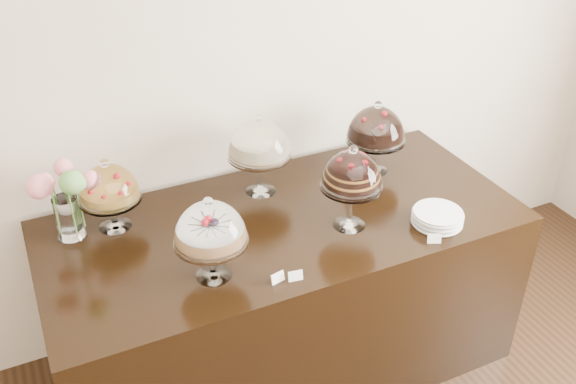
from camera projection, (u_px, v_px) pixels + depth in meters
name	position (u px, v px, depth m)	size (l,w,h in m)	color
wall_back	(219.00, 59.00, 3.03)	(5.00, 0.04, 3.00)	beige
display_counter	(284.00, 294.00, 3.19)	(2.20, 1.00, 0.90)	black
cake_stand_sugar_sponge	(210.00, 228.00, 2.49)	(0.30, 0.30, 0.38)	white
cake_stand_choco_layer	(352.00, 173.00, 2.77)	(0.28, 0.28, 0.41)	white
cake_stand_cheesecake	(259.00, 142.00, 3.02)	(0.31, 0.31, 0.41)	white
cake_stand_dark_choco	(376.00, 127.00, 3.20)	(0.30, 0.30, 0.39)	white
cake_stand_fruit_tart	(109.00, 186.00, 2.80)	(0.27, 0.27, 0.35)	white
flower_vase	(64.00, 195.00, 2.71)	(0.30, 0.31, 0.39)	white
plate_stack	(437.00, 217.00, 2.91)	(0.23, 0.23, 0.06)	silver
price_card_left	(278.00, 278.00, 2.57)	(0.06, 0.01, 0.04)	white
price_card_right	(434.00, 239.00, 2.79)	(0.06, 0.01, 0.04)	white
price_card_extra	(296.00, 276.00, 2.58)	(0.06, 0.01, 0.04)	white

